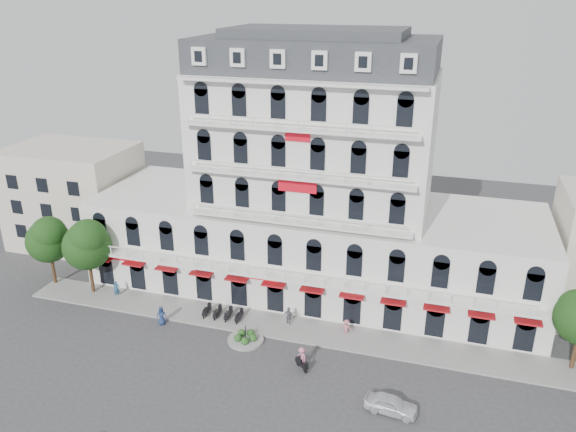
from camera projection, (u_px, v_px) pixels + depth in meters
The scene contains 14 objects.
ground at pixel (254, 390), 43.56m from camera, with size 120.00×120.00×0.00m, color #38383A.
sidewalk at pixel (288, 328), 51.52m from camera, with size 53.00×4.00×0.16m, color gray.
main_building at pixel (314, 195), 55.82m from camera, with size 45.00×15.00×25.80m.
flank_building_west at pixel (75, 196), 67.10m from camera, with size 14.00×10.00×12.00m, color beige.
traffic_island at pixel (246, 338), 49.59m from camera, with size 3.20×3.20×1.60m.
parked_scooter_row at pixel (223, 319), 53.07m from camera, with size 4.40×1.80×1.10m, color black, non-canonical shape.
tree_west_outer at pixel (48, 238), 57.36m from camera, with size 4.50×4.48×7.76m.
tree_west_inner at pixel (87, 243), 55.46m from camera, with size 4.76×4.76×8.25m.
parked_car at pixel (391, 404), 41.10m from camera, with size 1.59×3.95×1.34m, color silver.
rider_center at pixel (302, 358), 45.60m from camera, with size 1.34×1.27×2.08m.
pedestrian_left at pixel (161, 316), 51.84m from camera, with size 0.90×0.58×1.83m, color navy.
pedestrian_mid at pixel (289, 317), 51.66m from camera, with size 1.10×0.46×1.88m, color #5C5D64.
pedestrian_right at pixel (346, 327), 50.28m from camera, with size 1.01×0.58×1.56m, color #C06675.
pedestrian_far at pixel (117, 289), 56.54m from camera, with size 0.63×0.41×1.73m, color #255170.
Camera 1 is at (12.69, -33.08, 28.85)m, focal length 35.00 mm.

